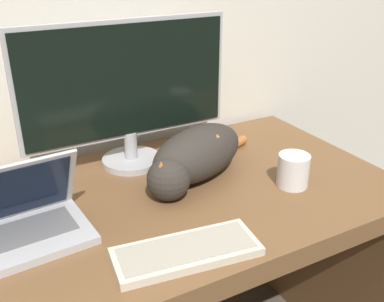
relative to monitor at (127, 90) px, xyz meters
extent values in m
cube|color=brown|center=(-0.09, -0.24, -0.27)|extent=(1.52, 0.74, 0.06)
cube|color=brown|center=(0.63, -0.24, -0.65)|extent=(0.04, 0.68, 0.70)
cylinder|color=#B2B2B7|center=(0.00, 0.00, -0.23)|extent=(0.19, 0.19, 0.02)
cylinder|color=#B2B2B7|center=(0.00, 0.00, -0.18)|extent=(0.04, 0.04, 0.09)
cube|color=#B2B2B7|center=(0.00, 0.00, 0.03)|extent=(0.65, 0.02, 0.36)
cube|color=black|center=(0.00, -0.01, 0.03)|extent=(0.63, 0.01, 0.33)
cube|color=#B7B7BC|center=(-0.39, -0.28, -0.23)|extent=(0.34, 0.23, 0.02)
cube|color=slate|center=(-0.39, -0.26, -0.22)|extent=(0.28, 0.13, 0.00)
cube|color=#B7B7BC|center=(-0.40, -0.22, -0.13)|extent=(0.34, 0.13, 0.18)
cube|color=black|center=(-0.40, -0.23, -0.13)|extent=(0.30, 0.11, 0.16)
cube|color=beige|center=(-0.07, -0.50, -0.23)|extent=(0.34, 0.17, 0.02)
cube|color=#ABA393|center=(-0.07, -0.50, -0.22)|extent=(0.32, 0.14, 0.00)
ellipsoid|color=#332D28|center=(0.14, -0.18, -0.17)|extent=(0.38, 0.29, 0.15)
ellipsoid|color=#AD662D|center=(0.16, -0.17, -0.12)|extent=(0.19, 0.18, 0.06)
sphere|color=#332D28|center=(0.01, -0.26, -0.18)|extent=(0.12, 0.12, 0.12)
cone|color=#AD662D|center=(-0.02, -0.27, -0.13)|extent=(0.04, 0.04, 0.03)
cone|color=#AD662D|center=(0.03, -0.25, -0.13)|extent=(0.04, 0.04, 0.03)
cylinder|color=#AD662D|center=(0.33, -0.07, -0.23)|extent=(0.15, 0.08, 0.03)
cylinder|color=white|center=(0.35, -0.36, -0.19)|extent=(0.09, 0.09, 0.10)
camera|label=1|loc=(-0.45, -1.23, 0.39)|focal=42.00mm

